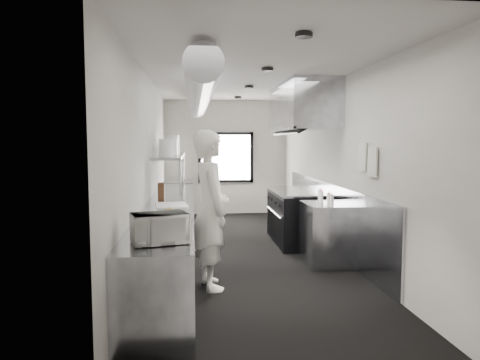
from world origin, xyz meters
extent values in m
cube|color=black|center=(0.00, 0.00, 0.00)|extent=(3.00, 8.00, 0.01)
cube|color=beige|center=(0.00, 0.00, 2.80)|extent=(3.00, 8.00, 0.01)
cube|color=silver|center=(0.00, 4.00, 1.40)|extent=(3.00, 0.02, 2.80)
cube|color=silver|center=(0.00, -4.00, 1.40)|extent=(3.00, 0.02, 2.80)
cube|color=silver|center=(-1.50, 0.00, 1.40)|extent=(0.02, 8.00, 2.80)
cube|color=silver|center=(1.50, 0.00, 1.40)|extent=(0.02, 8.00, 2.80)
cube|color=gray|center=(1.48, 0.30, 0.55)|extent=(0.03, 5.50, 1.10)
cylinder|color=#9C9DA5|center=(-0.70, 0.40, 2.55)|extent=(0.40, 6.40, 0.40)
cube|color=white|center=(0.00, 3.96, 1.40)|extent=(1.20, 0.03, 1.10)
cube|color=black|center=(0.00, 3.98, 1.98)|extent=(1.36, 0.03, 0.08)
cube|color=black|center=(0.00, 3.98, 0.82)|extent=(1.36, 0.03, 0.08)
cube|color=black|center=(-0.64, 3.98, 1.40)|extent=(0.08, 0.03, 1.25)
cube|color=black|center=(0.64, 3.98, 1.40)|extent=(0.08, 0.03, 1.25)
cube|color=gray|center=(1.10, 0.70, 2.40)|extent=(0.80, 2.20, 0.80)
cube|color=gray|center=(0.72, 0.70, 2.01)|extent=(0.05, 2.20, 0.05)
cube|color=black|center=(1.02, 0.70, 2.06)|extent=(0.50, 2.10, 0.28)
cube|color=gray|center=(-1.15, -0.50, 0.45)|extent=(0.70, 6.00, 0.90)
cube|color=gray|center=(-1.20, 1.00, 1.55)|extent=(0.45, 3.00, 0.04)
cylinder|color=gray|center=(-1.00, -0.40, 1.22)|extent=(0.04, 0.04, 0.66)
cylinder|color=gray|center=(-1.00, 1.00, 1.22)|extent=(0.04, 0.04, 0.66)
cylinder|color=gray|center=(-1.00, 2.40, 1.22)|extent=(0.04, 0.04, 0.66)
cube|color=black|center=(1.05, 0.70, 0.45)|extent=(0.85, 1.60, 0.90)
cube|color=gray|center=(1.05, 0.70, 0.92)|extent=(0.85, 1.60, 0.04)
cube|color=gray|center=(0.64, 0.70, 0.45)|extent=(0.03, 1.55, 0.80)
cylinder|color=gray|center=(0.61, 0.70, 0.55)|extent=(0.03, 1.30, 0.03)
cube|color=gray|center=(1.15, -0.70, 0.45)|extent=(0.65, 0.80, 0.90)
cube|color=gray|center=(-1.15, 3.20, 0.45)|extent=(0.70, 1.20, 0.90)
cube|color=silver|center=(1.47, -1.20, 1.60)|extent=(0.02, 0.28, 0.38)
cube|color=silver|center=(1.47, -1.55, 1.55)|extent=(0.02, 0.28, 0.38)
imported|color=white|center=(-0.60, -1.60, 0.98)|extent=(0.61, 0.80, 1.95)
imported|color=white|center=(-1.11, -3.02, 1.04)|extent=(0.53, 0.46, 0.27)
cylinder|color=beige|center=(-1.32, -2.38, 0.95)|extent=(0.18, 0.18, 0.10)
cylinder|color=beige|center=(-1.30, -2.45, 0.96)|extent=(0.20, 0.20, 0.11)
cube|color=silver|center=(-1.04, -2.03, 0.90)|extent=(0.31, 0.38, 0.01)
cylinder|color=silver|center=(-1.09, -1.59, 0.91)|extent=(0.22, 0.22, 0.01)
sphere|color=tan|center=(-1.09, -1.59, 0.96)|extent=(0.10, 0.10, 0.10)
cube|color=silver|center=(-1.11, -0.71, 0.91)|extent=(0.51, 0.63, 0.02)
cube|color=#4F321C|center=(-1.32, 0.20, 1.02)|extent=(0.11, 0.23, 0.24)
cylinder|color=silver|center=(-1.23, 0.12, 1.71)|extent=(0.26, 0.26, 0.27)
cylinder|color=silver|center=(-1.18, 0.78, 1.72)|extent=(0.24, 0.24, 0.30)
cylinder|color=silver|center=(-1.19, 1.19, 1.74)|extent=(0.31, 0.31, 0.34)
cylinder|color=silver|center=(-1.18, 1.67, 1.75)|extent=(0.24, 0.24, 0.35)
cylinder|color=silver|center=(1.13, -0.98, 0.98)|extent=(0.06, 0.06, 0.16)
cylinder|color=silver|center=(1.12, -0.85, 0.99)|extent=(0.06, 0.06, 0.17)
cylinder|color=silver|center=(1.06, -0.69, 0.99)|extent=(0.07, 0.07, 0.18)
cylinder|color=silver|center=(1.09, -0.58, 0.99)|extent=(0.08, 0.08, 0.18)
cylinder|color=silver|center=(1.11, -0.44, 0.98)|extent=(0.07, 0.07, 0.17)
camera|label=1|loc=(-0.81, -7.07, 1.83)|focal=33.67mm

